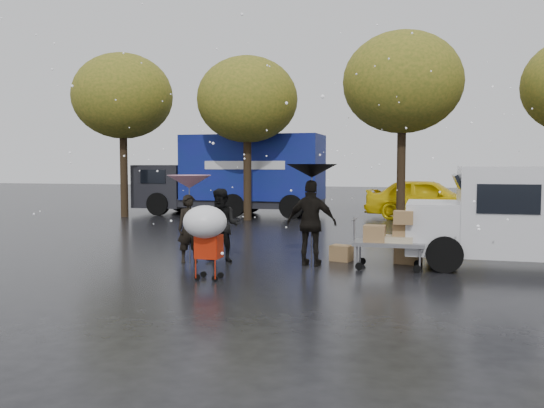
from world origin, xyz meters
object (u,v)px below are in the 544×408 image
(blue_truck, at_px, (235,175))
(white_van, at_px, (532,215))
(person_black, at_px, (312,223))
(yellow_taxi, at_px, (427,199))
(vendor_cart, at_px, (393,235))
(person_pink, at_px, (190,229))
(shopping_cart, at_px, (206,226))

(blue_truck, bearing_deg, white_van, -45.91)
(person_black, bearing_deg, yellow_taxi, -99.05)
(vendor_cart, relative_size, white_van, 0.31)
(white_van, bearing_deg, blue_truck, 134.09)
(person_pink, bearing_deg, blue_truck, 68.28)
(person_black, xyz_separation_m, white_van, (4.64, 0.90, 0.21))
(person_pink, height_order, shopping_cart, person_pink)
(white_van, relative_size, yellow_taxi, 1.00)
(vendor_cart, bearing_deg, yellow_taxi, 86.69)
(person_pink, relative_size, vendor_cart, 1.02)
(shopping_cart, bearing_deg, vendor_cart, 33.50)
(person_black, distance_m, white_van, 4.73)
(white_van, xyz_separation_m, blue_truck, (-10.40, 10.74, 0.60))
(vendor_cart, xyz_separation_m, shopping_cart, (-3.39, -2.25, 0.34))
(blue_truck, bearing_deg, shopping_cart, -73.37)
(blue_truck, bearing_deg, vendor_cart, -56.98)
(yellow_taxi, bearing_deg, person_black, 175.62)
(shopping_cart, distance_m, yellow_taxi, 14.55)
(shopping_cart, distance_m, white_van, 6.99)
(person_pink, xyz_separation_m, vendor_cart, (4.55, 0.35, -0.05))
(shopping_cart, height_order, yellow_taxi, yellow_taxi)
(person_pink, height_order, blue_truck, blue_truck)
(white_van, height_order, blue_truck, blue_truck)
(yellow_taxi, bearing_deg, blue_truck, 98.31)
(vendor_cart, bearing_deg, person_black, -178.07)
(shopping_cart, distance_m, blue_truck, 14.44)
(person_pink, relative_size, white_van, 0.32)
(person_black, height_order, white_van, white_van)
(person_black, xyz_separation_m, shopping_cart, (-1.63, -2.19, 0.11))
(person_pink, relative_size, blue_truck, 0.19)
(person_pink, distance_m, blue_truck, 12.33)
(person_black, bearing_deg, shopping_cart, 55.96)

